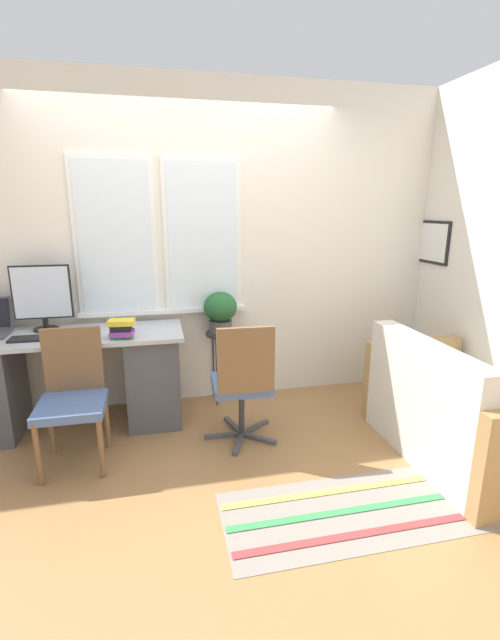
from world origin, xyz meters
The scene contains 14 objects.
ground_plane centered at (0.00, 0.00, 0.00)m, with size 14.00×14.00×0.00m, color #9E7042.
wall_back_with_window centered at (-0.01, 0.67, 1.35)m, with size 9.00×0.12×2.70m.
wall_right_with_picture centered at (2.25, 0.00, 1.35)m, with size 0.08×9.00×2.70m.
desk centered at (-0.92, 0.29, 0.40)m, with size 1.67×0.59×0.76m.
monitor centered at (-1.12, 0.46, 1.03)m, with size 0.43×0.19×0.51m.
keyboard centered at (-1.13, 0.21, 0.77)m, with size 0.36×0.14×0.02m.
mouse centered at (-0.85, 0.21, 0.78)m, with size 0.04×0.06×0.03m.
book_stack centered at (-0.53, 0.13, 0.83)m, with size 0.20×0.17×0.13m.
desk_chair_wooden centered at (-0.85, -0.19, 0.48)m, with size 0.43×0.44×0.90m.
office_chair_swivel centered at (0.31, -0.21, 0.47)m, with size 0.54×0.55×0.92m.
couch_loveseat centered at (1.71, -0.69, 0.29)m, with size 0.81×1.34×0.84m.
plant_stand centered at (0.26, 0.53, 0.56)m, with size 0.27×0.27×0.64m.
potted_plant centered at (0.26, 0.53, 0.84)m, with size 0.28×0.28×0.36m.
floor_rug_striped centered at (0.79, -1.09, 0.00)m, with size 1.55×0.63×0.01m.
Camera 1 is at (-0.26, -3.00, 1.68)m, focal length 24.00 mm.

